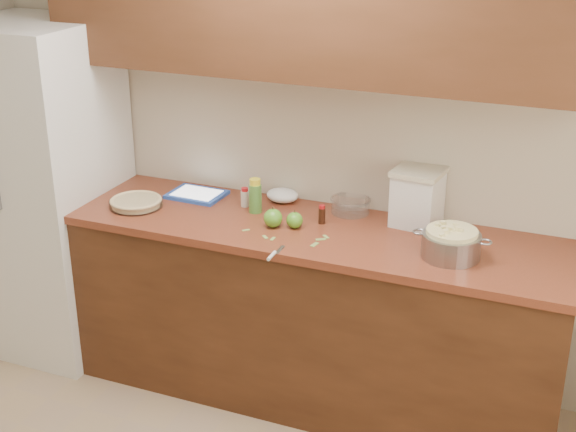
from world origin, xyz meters
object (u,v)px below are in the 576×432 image
at_px(pie, 136,202).
at_px(colander, 451,244).
at_px(flour_canister, 418,197).
at_px(tablet, 197,194).

bearing_deg(pie, colander, 0.46).
relative_size(pie, colander, 0.78).
xyz_separation_m(pie, colander, (1.59, 0.01, 0.04)).
relative_size(pie, flour_canister, 0.97).
xyz_separation_m(pie, tablet, (0.21, 0.25, -0.01)).
xyz_separation_m(flour_canister, tablet, (-1.15, -0.07, -0.13)).
bearing_deg(pie, tablet, 48.94).
distance_m(pie, colander, 1.59).
relative_size(flour_canister, tablet, 0.96).
relative_size(pie, tablet, 0.93).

